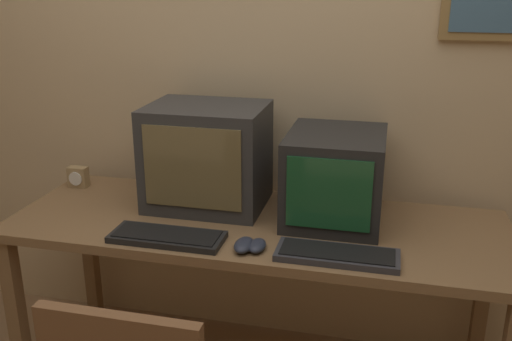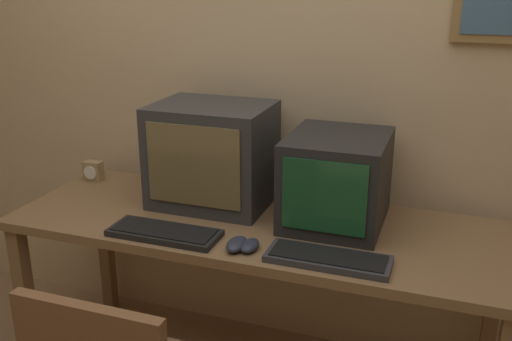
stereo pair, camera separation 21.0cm
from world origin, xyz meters
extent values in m
cube|color=#D1B284|center=(0.00, 1.20, 1.30)|extent=(8.00, 0.05, 2.60)
cube|color=olive|center=(0.00, 0.79, 0.72)|extent=(1.88, 0.67, 0.04)
cube|color=olive|center=(-0.89, 0.50, 0.35)|extent=(0.06, 0.06, 0.70)
cube|color=olive|center=(-0.89, 1.07, 0.35)|extent=(0.06, 0.06, 0.70)
cube|color=olive|center=(0.89, 1.07, 0.35)|extent=(0.06, 0.06, 0.70)
cube|color=#333333|center=(-0.23, 0.92, 0.94)|extent=(0.46, 0.36, 0.41)
cube|color=brown|center=(-0.23, 0.73, 0.95)|extent=(0.38, 0.01, 0.31)
cube|color=black|center=(0.28, 0.89, 0.90)|extent=(0.36, 0.41, 0.34)
cube|color=#194C28|center=(0.28, 0.68, 0.91)|extent=(0.29, 0.01, 0.26)
cube|color=black|center=(-0.27, 0.56, 0.74)|extent=(0.40, 0.16, 0.02)
cube|color=black|center=(-0.27, 0.56, 0.76)|extent=(0.37, 0.13, 0.00)
cube|color=#333338|center=(0.33, 0.56, 0.74)|extent=(0.41, 0.15, 0.02)
cube|color=black|center=(0.33, 0.56, 0.76)|extent=(0.37, 0.12, 0.00)
ellipsoid|color=#282D3D|center=(0.02, 0.55, 0.75)|extent=(0.07, 0.11, 0.04)
ellipsoid|color=#282D3D|center=(0.06, 0.56, 0.75)|extent=(0.06, 0.10, 0.03)
cube|color=#A38456|center=(-0.85, 0.97, 0.78)|extent=(0.08, 0.05, 0.09)
cylinder|color=white|center=(-0.85, 0.95, 0.78)|extent=(0.06, 0.00, 0.06)
camera|label=1|loc=(0.46, -1.15, 1.62)|focal=40.00mm
camera|label=2|loc=(0.67, -1.09, 1.62)|focal=40.00mm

